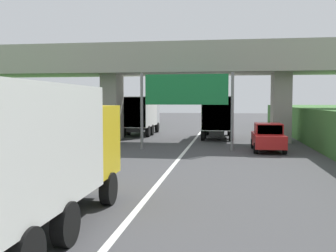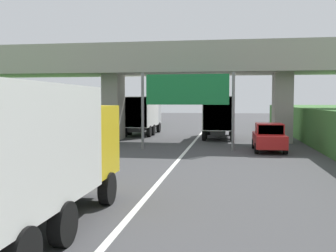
% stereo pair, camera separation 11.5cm
% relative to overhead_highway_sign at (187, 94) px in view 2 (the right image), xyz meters
% --- Properties ---
extents(lane_centre_stripe, '(0.20, 88.55, 0.01)m').
position_rel_overhead_highway_sign_xyz_m(lane_centre_stripe, '(0.00, -0.24, -3.52)').
color(lane_centre_stripe, white).
rests_on(lane_centre_stripe, ground).
extents(overpass_bridge, '(40.00, 4.80, 7.35)m').
position_rel_overhead_highway_sign_xyz_m(overpass_bridge, '(0.00, 5.83, 1.96)').
color(overpass_bridge, '#9E998E').
rests_on(overpass_bridge, ground).
extents(overhead_highway_sign, '(5.88, 0.18, 4.85)m').
position_rel_overhead_highway_sign_xyz_m(overhead_highway_sign, '(0.00, 0.00, 0.00)').
color(overhead_highway_sign, slate).
rests_on(overhead_highway_sign, ground).
extents(truck_yellow, '(2.44, 7.30, 3.44)m').
position_rel_overhead_highway_sign_xyz_m(truck_yellow, '(-1.93, -16.22, -1.59)').
color(truck_yellow, black).
rests_on(truck_yellow, ground).
extents(truck_silver, '(2.44, 7.30, 3.44)m').
position_rel_overhead_highway_sign_xyz_m(truck_silver, '(-5.20, 10.57, -1.59)').
color(truck_silver, black).
rests_on(truck_silver, ground).
extents(truck_white, '(2.44, 7.30, 3.44)m').
position_rel_overhead_highway_sign_xyz_m(truck_white, '(1.78, 8.22, -1.59)').
color(truck_white, black).
rests_on(truck_white, ground).
extents(car_red, '(1.86, 4.10, 1.72)m').
position_rel_overhead_highway_sign_xyz_m(car_red, '(5.02, 0.02, -2.67)').
color(car_red, red).
rests_on(car_red, ground).
extents(construction_barrel_2, '(0.57, 0.57, 0.90)m').
position_rel_overhead_highway_sign_xyz_m(construction_barrel_2, '(-6.46, -7.97, -3.07)').
color(construction_barrel_2, orange).
rests_on(construction_barrel_2, ground).
extents(construction_barrel_3, '(0.57, 0.57, 0.90)m').
position_rel_overhead_highway_sign_xyz_m(construction_barrel_3, '(-6.49, -3.29, -3.07)').
color(construction_barrel_3, orange).
rests_on(construction_barrel_3, ground).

